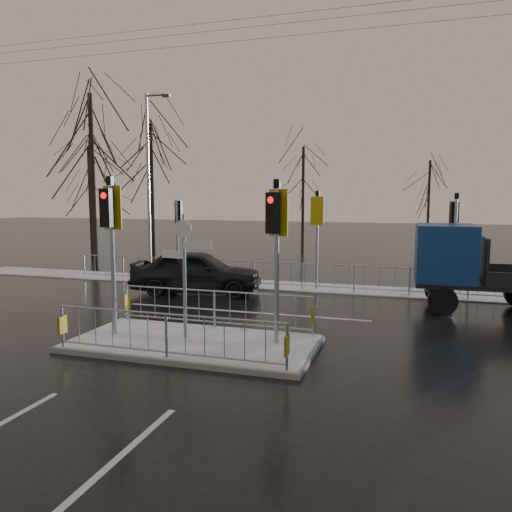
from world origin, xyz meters
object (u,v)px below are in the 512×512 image
(traffic_island, at_px, (193,330))
(street_lamp_left, at_px, (150,178))
(car_far_lane, at_px, (197,272))
(flatbed_truck, at_px, (473,265))

(traffic_island, distance_m, street_lamp_left, 12.17)
(car_far_lane, bearing_deg, flatbed_truck, -100.00)
(car_far_lane, xyz_separation_m, flatbed_truck, (9.57, 0.09, 0.63))
(traffic_island, distance_m, car_far_lane, 6.69)
(traffic_island, relative_size, flatbed_truck, 1.00)
(traffic_island, height_order, flatbed_truck, traffic_island)
(traffic_island, height_order, car_far_lane, traffic_island)
(traffic_island, bearing_deg, car_far_lane, 113.32)
(flatbed_truck, bearing_deg, car_far_lane, -179.46)
(flatbed_truck, xyz_separation_m, street_lamp_left, (-13.34, 3.27, 3.03))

